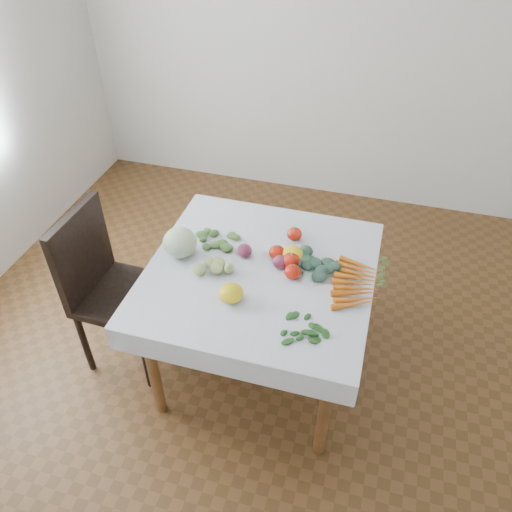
# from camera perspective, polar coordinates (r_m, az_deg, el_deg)

# --- Properties ---
(ground) EXTENTS (4.00, 4.00, 0.00)m
(ground) POSITION_cam_1_polar(r_m,az_deg,el_deg) (3.06, 0.40, -12.22)
(ground) COLOR brown
(back_wall) EXTENTS (4.00, 0.04, 2.70)m
(back_wall) POSITION_cam_1_polar(r_m,az_deg,el_deg) (3.98, 9.02, 24.09)
(back_wall) COLOR silver
(back_wall) RESTS_ON ground
(table) EXTENTS (1.00, 1.00, 0.75)m
(table) POSITION_cam_1_polar(r_m,az_deg,el_deg) (2.57, 0.46, -3.32)
(table) COLOR brown
(table) RESTS_ON ground
(tablecloth) EXTENTS (1.12, 1.12, 0.01)m
(tablecloth) POSITION_cam_1_polar(r_m,az_deg,el_deg) (2.51, 0.48, -1.68)
(tablecloth) COLOR white
(tablecloth) RESTS_ON table
(chair) EXTENTS (0.46, 0.46, 0.99)m
(chair) POSITION_cam_1_polar(r_m,az_deg,el_deg) (2.84, -16.74, -2.73)
(chair) COLOR black
(chair) RESTS_ON ground
(cabbage) EXTENTS (0.20, 0.20, 0.16)m
(cabbage) POSITION_cam_1_polar(r_m,az_deg,el_deg) (2.58, -8.69, 1.53)
(cabbage) COLOR beige
(cabbage) RESTS_ON tablecloth
(tomato_a) EXTENTS (0.10, 0.10, 0.08)m
(tomato_a) POSITION_cam_1_polar(r_m,az_deg,el_deg) (2.50, 4.01, -0.57)
(tomato_a) COLOR red
(tomato_a) RESTS_ON tablecloth
(tomato_b) EXTENTS (0.10, 0.10, 0.07)m
(tomato_b) POSITION_cam_1_polar(r_m,az_deg,el_deg) (2.68, 4.41, 2.52)
(tomato_b) COLOR red
(tomato_b) RESTS_ON tablecloth
(tomato_c) EXTENTS (0.09, 0.09, 0.07)m
(tomato_c) POSITION_cam_1_polar(r_m,az_deg,el_deg) (2.45, 4.23, -1.81)
(tomato_c) COLOR red
(tomato_c) RESTS_ON tablecloth
(tomato_d) EXTENTS (0.11, 0.11, 0.07)m
(tomato_d) POSITION_cam_1_polar(r_m,az_deg,el_deg) (2.55, 2.43, 0.39)
(tomato_d) COLOR red
(tomato_d) RESTS_ON tablecloth
(heirloom_back) EXTENTS (0.14, 0.14, 0.08)m
(heirloom_back) POSITION_cam_1_polar(r_m,az_deg,el_deg) (2.54, 4.16, 0.17)
(heirloom_back) COLOR yellow
(heirloom_back) RESTS_ON tablecloth
(heirloom_front) EXTENTS (0.14, 0.14, 0.08)m
(heirloom_front) POSITION_cam_1_polar(r_m,az_deg,el_deg) (2.33, -2.86, -4.24)
(heirloom_front) COLOR yellow
(heirloom_front) RESTS_ON tablecloth
(onion_a) EXTENTS (0.10, 0.10, 0.07)m
(onion_a) POSITION_cam_1_polar(r_m,az_deg,el_deg) (2.57, -1.34, 0.62)
(onion_a) COLOR #591938
(onion_a) RESTS_ON tablecloth
(onion_b) EXTENTS (0.10, 0.10, 0.07)m
(onion_b) POSITION_cam_1_polar(r_m,az_deg,el_deg) (2.50, 2.83, -0.69)
(onion_b) COLOR #591938
(onion_b) RESTS_ON tablecloth
(tomatillo_cluster) EXTENTS (0.16, 0.13, 0.05)m
(tomatillo_cluster) POSITION_cam_1_polar(r_m,az_deg,el_deg) (2.49, -4.94, -1.35)
(tomatillo_cluster) COLOR #A5C471
(tomatillo_cluster) RESTS_ON tablecloth
(carrot_bunch) EXTENTS (0.23, 0.39, 0.03)m
(carrot_bunch) POSITION_cam_1_polar(r_m,az_deg,el_deg) (2.46, 11.45, -3.07)
(carrot_bunch) COLOR orange
(carrot_bunch) RESTS_ON tablecloth
(kale_bunch) EXTENTS (0.31, 0.25, 0.04)m
(kale_bunch) POSITION_cam_1_polar(r_m,az_deg,el_deg) (2.54, 6.58, -0.70)
(kale_bunch) COLOR #345644
(kale_bunch) RESTS_ON tablecloth
(basil_bunch) EXTENTS (0.23, 0.19, 0.01)m
(basil_bunch) POSITION_cam_1_polar(r_m,az_deg,el_deg) (2.23, 5.84, -8.48)
(basil_bunch) COLOR #21591B
(basil_bunch) RESTS_ON tablecloth
(dill_bunch) EXTENTS (0.20, 0.20, 0.02)m
(dill_bunch) POSITION_cam_1_polar(r_m,az_deg,el_deg) (2.67, -5.07, 1.55)
(dill_bunch) COLOR #4A7335
(dill_bunch) RESTS_ON tablecloth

